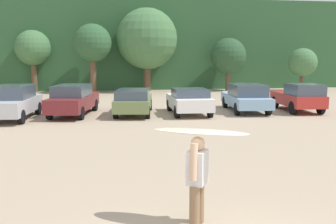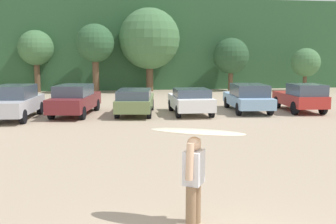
# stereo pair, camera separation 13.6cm
# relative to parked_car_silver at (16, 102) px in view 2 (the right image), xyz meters

# --- Properties ---
(hillside_ridge) EXTENTS (108.00, 12.00, 8.39)m
(hillside_ridge) POSITION_rel_parked_car_silver_xyz_m (6.26, 21.42, 3.33)
(hillside_ridge) COLOR #2D5633
(hillside_ridge) RESTS_ON ground_plane
(tree_ridge_back) EXTENTS (3.03, 3.03, 5.35)m
(tree_ridge_back) POSITION_rel_parked_car_silver_xyz_m (-1.64, 14.88, 2.91)
(tree_ridge_back) COLOR brown
(tree_ridge_back) RESTS_ON ground_plane
(tree_far_left) EXTENTS (3.23, 3.23, 5.82)m
(tree_far_left) POSITION_rel_parked_car_silver_xyz_m (3.46, 13.38, 3.28)
(tree_far_left) COLOR brown
(tree_far_left) RESTS_ON ground_plane
(tree_far_right) EXTENTS (5.37, 5.37, 7.32)m
(tree_far_right) POSITION_rel_parked_car_silver_xyz_m (8.16, 14.26, 3.75)
(tree_far_right) COLOR brown
(tree_far_right) RESTS_ON ground_plane
(tree_center) EXTENTS (3.19, 3.19, 4.74)m
(tree_center) POSITION_rel_parked_car_silver_xyz_m (15.46, 13.60, 2.26)
(tree_center) COLOR brown
(tree_center) RESTS_ON ground_plane
(tree_center_right) EXTENTS (2.53, 2.53, 3.83)m
(tree_center_right) POSITION_rel_parked_car_silver_xyz_m (21.93, 12.21, 1.68)
(tree_center_right) COLOR brown
(tree_center_right) RESTS_ON ground_plane
(parked_car_silver) EXTENTS (2.09, 4.64, 1.68)m
(parked_car_silver) POSITION_rel_parked_car_silver_xyz_m (0.00, 0.00, 0.00)
(parked_car_silver) COLOR silver
(parked_car_silver) RESTS_ON ground_plane
(parked_car_maroon) EXTENTS (2.59, 5.01, 1.62)m
(parked_car_maroon) POSITION_rel_parked_car_silver_xyz_m (2.81, 0.87, -0.03)
(parked_car_maroon) COLOR maroon
(parked_car_maroon) RESTS_ON ground_plane
(parked_car_olive_green) EXTENTS (2.44, 4.76, 1.38)m
(parked_car_olive_green) POSITION_rel_parked_car_silver_xyz_m (5.98, 0.54, -0.12)
(parked_car_olive_green) COLOR #6B7F4C
(parked_car_olive_green) RESTS_ON ground_plane
(parked_car_white) EXTENTS (2.00, 4.01, 1.40)m
(parked_car_white) POSITION_rel_parked_car_silver_xyz_m (8.93, 0.21, -0.12)
(parked_car_white) COLOR white
(parked_car_white) RESTS_ON ground_plane
(parked_car_sky_blue) EXTENTS (2.32, 4.80, 1.56)m
(parked_car_sky_blue) POSITION_rel_parked_car_silver_xyz_m (12.34, 0.69, -0.05)
(parked_car_sky_blue) COLOR #84ADD1
(parked_car_sky_blue) RESTS_ON ground_plane
(parked_car_red) EXTENTS (2.01, 4.04, 1.61)m
(parked_car_red) POSITION_rel_parked_car_silver_xyz_m (15.26, 0.17, -0.03)
(parked_car_red) COLOR #B72D28
(parked_car_red) RESTS_ON ground_plane
(person_adult) EXTENTS (0.48, 0.66, 1.67)m
(person_adult) POSITION_rel_parked_car_silver_xyz_m (6.17, -13.19, 0.08)
(person_adult) COLOR #8C6B4C
(person_adult) RESTS_ON ground_plane
(surfboard_cream) EXTENTS (1.81, 1.22, 0.07)m
(surfboard_cream) POSITION_rel_parked_car_silver_xyz_m (6.24, -13.08, 0.88)
(surfboard_cream) COLOR beige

